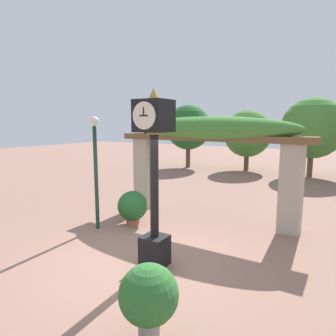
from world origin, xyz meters
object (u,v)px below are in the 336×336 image
potted_plant_near_right (149,296)px  lamp_post (95,157)px  pedestal_clock (154,170)px  potted_plant_near_left (133,207)px

potted_plant_near_right → lamp_post: 4.69m
pedestal_clock → lamp_post: 2.68m
potted_plant_near_left → potted_plant_near_right: 4.55m
potted_plant_near_left → potted_plant_near_right: (2.98, -3.43, 0.09)m
potted_plant_near_left → pedestal_clock: bearing=-41.7°
potted_plant_near_right → pedestal_clock: bearing=122.1°
pedestal_clock → lamp_post: (-2.50, 0.95, 0.02)m
pedestal_clock → potted_plant_near_right: size_ratio=3.37×
pedestal_clock → potted_plant_near_right: 2.45m
potted_plant_near_left → potted_plant_near_right: size_ratio=0.93×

